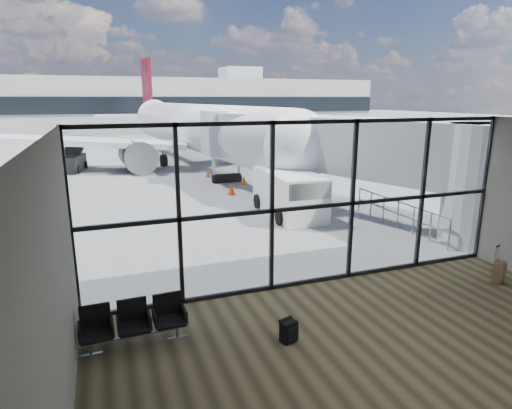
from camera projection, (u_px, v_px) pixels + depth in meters
ground at (149, 144)px, 48.44m from camera, size 220.00×220.00×0.00m
lounge_shell at (451, 249)px, 6.96m from camera, size 12.02×8.01×4.51m
glass_curtain_wall at (313, 205)px, 11.43m from camera, size 12.10×0.12×4.50m
jet_bridge at (338, 149)px, 19.38m from camera, size 8.00×16.50×4.33m
apron_railing at (398, 210)px, 16.85m from camera, size 0.06×5.46×1.11m
far_terminal at (128, 103)px, 67.26m from camera, size 80.00×12.20×11.00m
tree_5 at (33, 93)px, 71.22m from camera, size 6.27×6.27×9.03m
seating_row at (133, 320)px, 8.91m from camera, size 2.15×0.64×0.95m
backpack at (289, 331)px, 9.02m from camera, size 0.39×0.39×0.52m
suitcase at (499, 272)px, 11.92m from camera, size 0.45×0.39×1.06m
airliner at (193, 127)px, 33.60m from camera, size 30.33×35.26×9.10m
service_van at (290, 193)px, 18.72m from camera, size 2.25×4.44×1.91m
belt_loader at (71, 162)px, 30.16m from camera, size 2.25×4.40×1.93m
traffic_cone_a at (244, 180)px, 25.47m from camera, size 0.39×0.39×0.55m
traffic_cone_b at (231, 189)px, 22.77m from camera, size 0.43×0.43×0.61m
traffic_cone_c at (208, 173)px, 27.82m from camera, size 0.37×0.37×0.52m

